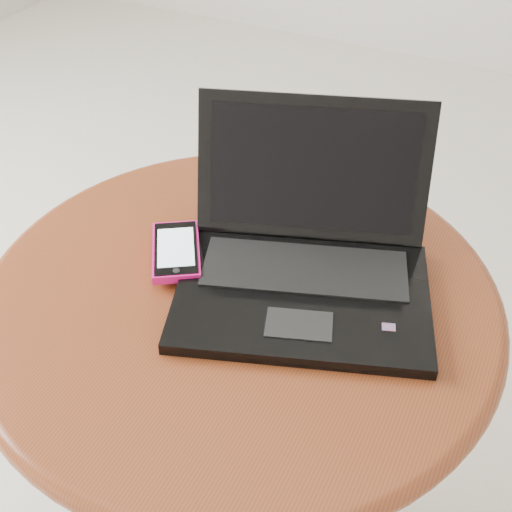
% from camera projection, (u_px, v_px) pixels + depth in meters
% --- Properties ---
extents(table, '(0.69, 0.69, 0.55)m').
position_uv_depth(table, '(241.00, 347.00, 0.95)').
color(table, '#5C2C16').
rests_on(table, ground).
extents(laptop, '(0.39, 0.37, 0.20)m').
position_uv_depth(laptop, '(305.00, 258.00, 0.86)').
color(laptop, black).
rests_on(laptop, table).
extents(phone_black, '(0.11, 0.11, 0.01)m').
position_uv_depth(phone_black, '(185.00, 253.00, 0.92)').
color(phone_black, black).
rests_on(phone_black, table).
extents(phone_pink, '(0.12, 0.13, 0.01)m').
position_uv_depth(phone_pink, '(176.00, 251.00, 0.91)').
color(phone_pink, '#EB1379').
rests_on(phone_pink, phone_black).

